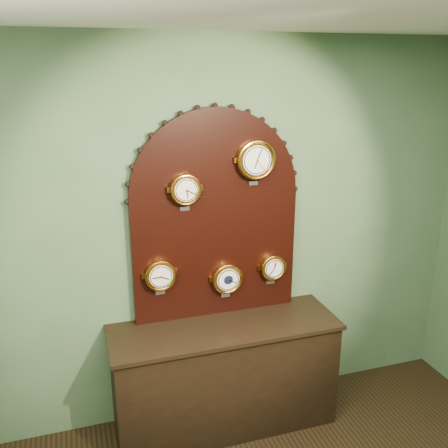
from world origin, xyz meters
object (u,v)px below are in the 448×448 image
object	(u,v)px
shop_counter	(225,377)
display_board	(215,209)
barometer	(227,278)
hygrometer	(160,275)
tide_clock	(273,267)
roman_clock	(185,189)
arabic_clock	(256,160)

from	to	relation	value
shop_counter	display_board	world-z (taller)	display_board
shop_counter	barometer	world-z (taller)	barometer
hygrometer	tide_clock	world-z (taller)	hygrometer
shop_counter	hygrometer	distance (m)	0.92
barometer	tide_clock	bearing A→B (deg)	0.16
display_board	tide_clock	size ratio (longest dim) A/B	6.23
shop_counter	roman_clock	world-z (taller)	roman_clock
display_board	roman_clock	xyz separation A→B (m)	(-0.23, -0.07, 0.18)
shop_counter	arabic_clock	size ratio (longest dim) A/B	4.95
display_board	barometer	size ratio (longest dim) A/B	5.51
arabic_clock	hygrometer	xyz separation A→B (m)	(-0.69, 0.00, -0.76)
arabic_clock	tide_clock	xyz separation A→B (m)	(0.15, 0.00, -0.81)
hygrometer	tide_clock	xyz separation A→B (m)	(0.84, 0.00, -0.05)
arabic_clock	barometer	xyz separation A→B (m)	(-0.20, 0.00, -0.85)
arabic_clock	tide_clock	bearing A→B (deg)	0.75
hygrometer	barometer	distance (m)	0.49
roman_clock	tide_clock	bearing A→B (deg)	0.05
shop_counter	roman_clock	bearing A→B (deg)	145.88
shop_counter	tide_clock	xyz separation A→B (m)	(0.42, 0.15, 0.76)
display_board	shop_counter	bearing A→B (deg)	-90.00
shop_counter	arabic_clock	xyz separation A→B (m)	(0.27, 0.15, 1.57)
shop_counter	hygrometer	world-z (taller)	hygrometer
shop_counter	barometer	bearing A→B (deg)	67.18
arabic_clock	barometer	bearing A→B (deg)	179.72
shop_counter	arabic_clock	distance (m)	1.60
display_board	hygrometer	size ratio (longest dim) A/B	5.61
display_board	roman_clock	world-z (taller)	display_board
shop_counter	arabic_clock	bearing A→B (deg)	29.66
roman_clock	tide_clock	size ratio (longest dim) A/B	1.08
hygrometer	display_board	bearing A→B (deg)	9.02
display_board	arabic_clock	size ratio (longest dim) A/B	4.73
arabic_clock	display_board	bearing A→B (deg)	165.79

